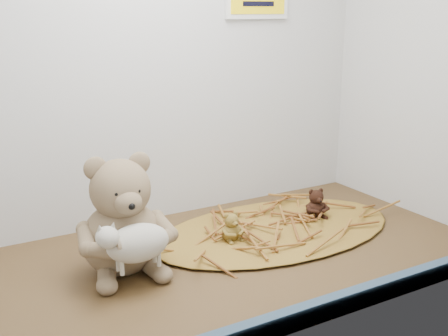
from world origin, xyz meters
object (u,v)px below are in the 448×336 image
toy_lamb (138,243)px  mini_teddy_tan (231,225)px  mini_teddy_brown (316,202)px  main_teddy (121,214)px

toy_lamb → mini_teddy_tan: size_ratio=2.41×
toy_lamb → mini_teddy_brown: toy_lamb is taller
toy_lamb → mini_teddy_tan: toy_lamb is taller
mini_teddy_tan → main_teddy: bearing=177.0°
main_teddy → mini_teddy_brown: main_teddy is taller
mini_teddy_tan → mini_teddy_brown: 25.62cm
toy_lamb → main_teddy: bearing=90.0°
mini_teddy_tan → mini_teddy_brown: (25.54, 1.99, 0.38)cm
main_teddy → toy_lamb: main_teddy is taller
main_teddy → toy_lamb: 9.10cm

